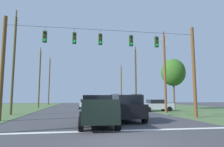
% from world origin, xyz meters
% --- Properties ---
extents(ground_plane, '(120.00, 120.00, 0.00)m').
position_xyz_m(ground_plane, '(0.00, 0.00, 0.00)').
color(ground_plane, '#3D3D42').
extents(shoulder_grass_right, '(16.00, 80.00, 0.03)m').
position_xyz_m(shoulder_grass_right, '(15.21, 15.00, 0.01)').
color(shoulder_grass_right, '#4A663A').
rests_on(shoulder_grass_right, ground).
extents(stop_bar_stripe, '(13.70, 0.45, 0.01)m').
position_xyz_m(stop_bar_stripe, '(0.00, 2.22, 0.00)').
color(stop_bar_stripe, white).
rests_on(stop_bar_stripe, ground).
extents(lane_dash_0, '(2.50, 0.15, 0.01)m').
position_xyz_m(lane_dash_0, '(0.00, 8.22, 0.00)').
color(lane_dash_0, white).
rests_on(lane_dash_0, ground).
extents(lane_dash_1, '(2.50, 0.15, 0.01)m').
position_xyz_m(lane_dash_1, '(0.00, 15.33, 0.00)').
color(lane_dash_1, white).
rests_on(lane_dash_1, ground).
extents(lane_dash_2, '(2.50, 0.15, 0.01)m').
position_xyz_m(lane_dash_2, '(0.00, 23.90, 0.00)').
color(lane_dash_2, white).
rests_on(lane_dash_2, ground).
extents(lane_dash_3, '(2.50, 0.15, 0.01)m').
position_xyz_m(lane_dash_3, '(0.00, 32.05, 0.00)').
color(lane_dash_3, white).
rests_on(lane_dash_3, ground).
extents(lane_dash_4, '(2.50, 0.15, 0.01)m').
position_xyz_m(lane_dash_4, '(0.00, 33.62, 0.00)').
color(lane_dash_4, white).
rests_on(lane_dash_4, ground).
extents(overhead_signal_span, '(16.60, 0.31, 8.31)m').
position_xyz_m(overhead_signal_span, '(0.17, 7.92, 4.71)').
color(overhead_signal_span, brown).
rests_on(overhead_signal_span, ground).
extents(pickup_truck, '(2.35, 5.43, 1.95)m').
position_xyz_m(pickup_truck, '(-0.80, 4.20, 0.97)').
color(pickup_truck, black).
rests_on(pickup_truck, ground).
extents(suv_black, '(2.39, 4.89, 2.05)m').
position_xyz_m(suv_black, '(1.57, 6.55, 1.06)').
color(suv_black, black).
rests_on(suv_black, ground).
extents(distant_car_crossing_white, '(4.33, 2.09, 1.52)m').
position_xyz_m(distant_car_crossing_white, '(8.04, 16.46, 0.79)').
color(distant_car_crossing_white, silver).
rests_on(distant_car_crossing_white, ground).
extents(distant_car_oncoming, '(2.28, 4.42, 1.52)m').
position_xyz_m(distant_car_oncoming, '(-0.80, 24.61, 0.79)').
color(distant_car_oncoming, silver).
rests_on(distant_car_oncoming, ground).
extents(distant_car_far_parked, '(4.45, 2.35, 1.52)m').
position_xyz_m(distant_car_far_parked, '(5.56, 24.10, 0.79)').
color(distant_car_far_parked, silver).
rests_on(distant_car_far_parked, ground).
extents(utility_pole_mid_right, '(0.29, 1.86, 9.85)m').
position_xyz_m(utility_pole_mid_right, '(8.17, 13.74, 4.95)').
color(utility_pole_mid_right, brown).
rests_on(utility_pole_mid_right, ground).
extents(utility_pole_far_right, '(0.34, 1.70, 11.56)m').
position_xyz_m(utility_pole_far_right, '(8.56, 27.66, 5.59)').
color(utility_pole_far_right, brown).
rests_on(utility_pole_far_right, ground).
extents(utility_pole_near_left, '(0.33, 2.00, 10.29)m').
position_xyz_m(utility_pole_near_left, '(8.67, 41.44, 5.00)').
color(utility_pole_near_left, brown).
rests_on(utility_pole_near_left, ground).
extents(utility_pole_far_left, '(0.26, 1.99, 11.30)m').
position_xyz_m(utility_pole_far_left, '(-8.88, 13.65, 5.48)').
color(utility_pole_far_left, brown).
rests_on(utility_pole_far_left, ground).
extents(utility_pole_distant_right, '(0.28, 1.85, 10.70)m').
position_xyz_m(utility_pole_distant_right, '(-8.88, 28.03, 5.18)').
color(utility_pole_distant_right, brown).
rests_on(utility_pole_distant_right, ground).
extents(utility_pole_distant_left, '(0.27, 1.76, 11.60)m').
position_xyz_m(utility_pole_distant_left, '(-9.06, 41.22, 5.82)').
color(utility_pole_distant_left, brown).
rests_on(utility_pole_distant_left, ground).
extents(tree_roadside_right, '(3.66, 3.66, 7.70)m').
position_xyz_m(tree_roadside_right, '(12.27, 19.84, 5.60)').
color(tree_roadside_right, brown).
rests_on(tree_roadside_right, ground).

